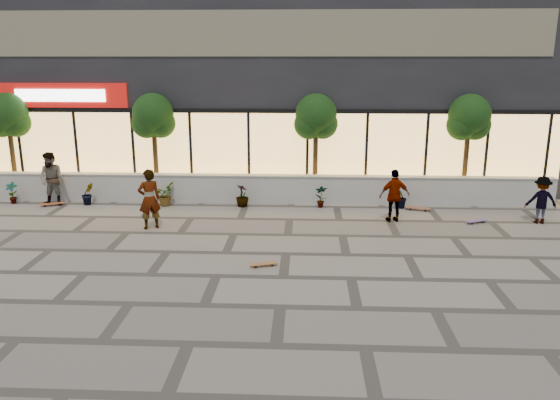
{
  "coord_description": "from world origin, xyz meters",
  "views": [
    {
      "loc": [
        2.13,
        -12.29,
        5.13
      ],
      "look_at": [
        1.44,
        2.42,
        1.3
      ],
      "focal_mm": 35.0,
      "sensor_mm": 36.0,
      "label": 1
    }
  ],
  "objects_px": {
    "tree_west": "(8,118)",
    "skateboard_right_far": "(476,221)",
    "skater_left": "(52,179)",
    "skateboard_right_near": "(418,208)",
    "tree_east": "(469,120)",
    "tree_midwest": "(153,118)",
    "tree_mideast": "(316,119)",
    "skater_right_near": "(395,196)",
    "skater_right_far": "(541,200)",
    "skateboard_center": "(264,264)",
    "skater_center": "(149,199)",
    "skateboard_left": "(52,204)"
  },
  "relations": [
    {
      "from": "tree_west",
      "to": "skater_right_far",
      "type": "height_order",
      "value": "tree_west"
    },
    {
      "from": "tree_midwest",
      "to": "skateboard_right_far",
      "type": "relative_size",
      "value": 5.16
    },
    {
      "from": "tree_west",
      "to": "skater_right_far",
      "type": "distance_m",
      "value": 19.0
    },
    {
      "from": "tree_mideast",
      "to": "skateboard_right_far",
      "type": "relative_size",
      "value": 5.16
    },
    {
      "from": "tree_midwest",
      "to": "tree_mideast",
      "type": "relative_size",
      "value": 1.0
    },
    {
      "from": "skater_right_near",
      "to": "skateboard_right_near",
      "type": "distance_m",
      "value": 1.89
    },
    {
      "from": "tree_midwest",
      "to": "tree_east",
      "type": "distance_m",
      "value": 11.5
    },
    {
      "from": "skater_right_near",
      "to": "skateboard_right_far",
      "type": "bearing_deg",
      "value": 166.34
    },
    {
      "from": "skateboard_left",
      "to": "skateboard_center",
      "type": "bearing_deg",
      "value": -57.74
    },
    {
      "from": "skateboard_center",
      "to": "skateboard_left",
      "type": "xyz_separation_m",
      "value": [
        -8.03,
        5.52,
        0.01
      ]
    },
    {
      "from": "skater_center",
      "to": "skater_left",
      "type": "xyz_separation_m",
      "value": [
        -4.24,
        2.57,
        0.02
      ]
    },
    {
      "from": "skater_left",
      "to": "skateboard_right_near",
      "type": "bearing_deg",
      "value": 3.87
    },
    {
      "from": "tree_midwest",
      "to": "skater_center",
      "type": "bearing_deg",
      "value": -77.94
    },
    {
      "from": "skater_center",
      "to": "skater_right_near",
      "type": "relative_size",
      "value": 1.1
    },
    {
      "from": "tree_east",
      "to": "skater_right_far",
      "type": "bearing_deg",
      "value": -59.53
    },
    {
      "from": "skater_center",
      "to": "tree_mideast",
      "type": "bearing_deg",
      "value": -171.69
    },
    {
      "from": "skater_right_near",
      "to": "skateboard_center",
      "type": "relative_size",
      "value": 2.35
    },
    {
      "from": "skater_center",
      "to": "tree_midwest",
      "type": "bearing_deg",
      "value": -107.25
    },
    {
      "from": "skater_right_far",
      "to": "skateboard_left",
      "type": "distance_m",
      "value": 16.65
    },
    {
      "from": "tree_mideast",
      "to": "skater_right_far",
      "type": "distance_m",
      "value": 8.01
    },
    {
      "from": "skateboard_center",
      "to": "skateboard_right_far",
      "type": "xyz_separation_m",
      "value": [
        6.55,
        4.08,
        0.0
      ]
    },
    {
      "from": "skater_center",
      "to": "skater_left",
      "type": "height_order",
      "value": "skater_left"
    },
    {
      "from": "tree_midwest",
      "to": "skater_center",
      "type": "height_order",
      "value": "tree_midwest"
    },
    {
      "from": "skater_right_far",
      "to": "skateboard_right_far",
      "type": "relative_size",
      "value": 2.01
    },
    {
      "from": "tree_midwest",
      "to": "skater_left",
      "type": "height_order",
      "value": "tree_midwest"
    },
    {
      "from": "skater_center",
      "to": "skater_left",
      "type": "bearing_deg",
      "value": -60.55
    },
    {
      "from": "tree_west",
      "to": "skateboard_center",
      "type": "height_order",
      "value": "tree_west"
    },
    {
      "from": "skateboard_center",
      "to": "skateboard_right_near",
      "type": "xyz_separation_m",
      "value": [
        4.97,
        5.52,
        0.01
      ]
    },
    {
      "from": "skater_right_far",
      "to": "skateboard_left",
      "type": "height_order",
      "value": "skater_right_far"
    },
    {
      "from": "tree_mideast",
      "to": "skateboard_center",
      "type": "bearing_deg",
      "value": -101.27
    },
    {
      "from": "tree_west",
      "to": "skateboard_right_far",
      "type": "relative_size",
      "value": 5.16
    },
    {
      "from": "skater_right_near",
      "to": "skateboard_center",
      "type": "xyz_separation_m",
      "value": [
        -3.91,
        -4.16,
        -0.79
      ]
    },
    {
      "from": "skater_left",
      "to": "skateboard_right_far",
      "type": "relative_size",
      "value": 2.54
    },
    {
      "from": "tree_east",
      "to": "skateboard_right_far",
      "type": "xyz_separation_m",
      "value": [
        -0.35,
        -2.94,
        -2.91
      ]
    },
    {
      "from": "skater_center",
      "to": "skater_right_far",
      "type": "bearing_deg",
      "value": 156.03
    },
    {
      "from": "tree_mideast",
      "to": "skateboard_left",
      "type": "xyz_separation_m",
      "value": [
        -9.43,
        -1.5,
        -2.9
      ]
    },
    {
      "from": "tree_midwest",
      "to": "skateboard_right_far",
      "type": "height_order",
      "value": "tree_midwest"
    },
    {
      "from": "tree_mideast",
      "to": "skater_center",
      "type": "xyz_separation_m",
      "value": [
        -5.15,
        -3.97,
        -2.04
      ]
    },
    {
      "from": "skateboard_left",
      "to": "skateboard_right_near",
      "type": "bearing_deg",
      "value": -23.21
    },
    {
      "from": "tree_midwest",
      "to": "tree_east",
      "type": "xyz_separation_m",
      "value": [
        11.5,
        0.0,
        0.0
      ]
    },
    {
      "from": "skater_right_near",
      "to": "skateboard_right_far",
      "type": "xyz_separation_m",
      "value": [
        2.64,
        -0.08,
        -0.78
      ]
    },
    {
      "from": "tree_east",
      "to": "skater_right_far",
      "type": "xyz_separation_m",
      "value": [
        1.66,
        -2.82,
        -2.22
      ]
    },
    {
      "from": "skateboard_right_far",
      "to": "tree_east",
      "type": "bearing_deg",
      "value": 59.0
    },
    {
      "from": "tree_east",
      "to": "tree_midwest",
      "type": "bearing_deg",
      "value": 180.0
    },
    {
      "from": "tree_mideast",
      "to": "skateboard_right_near",
      "type": "distance_m",
      "value": 4.84
    },
    {
      "from": "skater_right_near",
      "to": "skateboard_left",
      "type": "bearing_deg",
      "value": -18.41
    },
    {
      "from": "tree_midwest",
      "to": "skater_left",
      "type": "distance_m",
      "value": 4.19
    },
    {
      "from": "tree_midwest",
      "to": "skater_center",
      "type": "xyz_separation_m",
      "value": [
        0.85,
        -3.97,
        -2.04
      ]
    },
    {
      "from": "tree_midwest",
      "to": "skateboard_right_near",
      "type": "bearing_deg",
      "value": -8.91
    },
    {
      "from": "skateboard_right_far",
      "to": "tree_mideast",
      "type": "bearing_deg",
      "value": 126.1
    }
  ]
}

